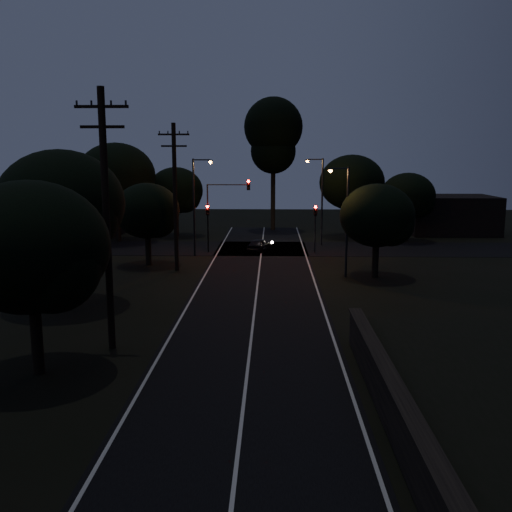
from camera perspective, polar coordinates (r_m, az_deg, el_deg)
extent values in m
cube|color=black|center=(31.63, -0.10, -5.08)|extent=(8.00, 70.00, 0.02)
cube|color=black|center=(51.20, 0.58, 0.76)|extent=(60.00, 8.00, 0.02)
cube|color=beige|center=(31.63, -0.10, -5.05)|extent=(0.12, 70.00, 0.01)
cube|color=beige|center=(31.96, -6.87, -4.97)|extent=(0.12, 70.00, 0.01)
cube|color=beige|center=(31.74, 6.70, -5.07)|extent=(0.12, 70.00, 0.01)
cube|color=black|center=(14.23, 17.66, -22.31)|extent=(0.40, 26.00, 1.50)
cube|color=black|center=(13.83, 17.84, -19.50)|extent=(0.55, 26.00, 0.10)
cylinder|color=black|center=(24.68, -14.71, 3.29)|extent=(0.30, 0.30, 11.00)
cube|color=black|center=(24.60, -15.21, 14.23)|extent=(2.20, 0.12, 0.12)
cube|color=black|center=(24.55, -15.12, 12.37)|extent=(1.80, 0.12, 0.12)
cylinder|color=black|center=(41.22, -8.08, 5.75)|extent=(0.30, 0.30, 10.50)
cube|color=black|center=(41.14, -8.24, 11.94)|extent=(2.20, 0.12, 0.12)
cube|color=black|center=(41.12, -8.21, 10.83)|extent=(1.80, 0.12, 0.12)
cylinder|color=black|center=(23.42, -21.07, -7.76)|extent=(0.44, 0.44, 2.74)
ellipsoid|color=black|center=(22.63, -21.63, 0.85)|extent=(5.82, 5.82, 4.94)
sphere|color=black|center=(21.81, -19.67, -0.90)|extent=(3.49, 3.49, 3.49)
cylinder|color=black|center=(33.27, -18.50, -2.08)|extent=(0.44, 0.44, 3.15)
ellipsoid|color=black|center=(32.69, -18.91, 5.02)|extent=(6.81, 6.81, 5.78)
sphere|color=black|center=(31.72, -17.24, 3.73)|extent=(4.08, 4.08, 4.08)
cylinder|color=black|center=(44.13, -10.72, 0.59)|extent=(0.44, 0.44, 2.31)
ellipsoid|color=black|center=(43.75, -10.85, 4.47)|extent=(4.92, 4.92, 4.18)
sphere|color=black|center=(43.14, -9.85, 3.77)|extent=(2.95, 2.95, 2.95)
cylinder|color=black|center=(59.77, -7.95, 3.26)|extent=(0.44, 0.44, 2.61)
ellipsoid|color=black|center=(59.47, -8.02, 6.51)|extent=(5.59, 5.59, 4.75)
sphere|color=black|center=(58.80, -7.16, 5.95)|extent=(3.36, 3.36, 3.36)
cylinder|color=black|center=(56.90, -13.60, 3.20)|extent=(0.44, 0.44, 3.53)
ellipsoid|color=black|center=(56.57, -13.79, 7.78)|extent=(7.43, 7.43, 6.31)
sphere|color=black|center=(55.55, -12.66, 7.02)|extent=(4.46, 4.46, 4.46)
cylinder|color=black|center=(59.46, 9.45, 3.40)|extent=(0.44, 0.44, 3.07)
ellipsoid|color=black|center=(59.14, 9.56, 7.26)|extent=(6.60, 6.60, 5.61)
sphere|color=black|center=(58.69, 10.75, 6.56)|extent=(3.96, 3.96, 3.96)
cylinder|color=black|center=(57.47, 14.79, 2.67)|extent=(0.44, 0.44, 2.45)
ellipsoid|color=black|center=(57.17, 14.93, 5.84)|extent=(5.22, 5.22, 4.44)
sphere|color=black|center=(56.92, 15.93, 5.24)|extent=(3.13, 3.13, 3.13)
cylinder|color=black|center=(39.80, 11.85, -0.41)|extent=(0.44, 0.44, 2.38)
ellipsoid|color=black|center=(39.37, 12.01, 4.00)|extent=(5.04, 5.04, 4.29)
sphere|color=black|center=(39.10, 13.38, 3.16)|extent=(3.02, 3.02, 3.02)
cylinder|color=black|center=(63.67, 1.71, 6.19)|extent=(0.50, 0.50, 7.99)
sphere|color=black|center=(63.60, 1.75, 12.80)|extent=(6.39, 6.39, 6.39)
sphere|color=black|center=(63.52, 1.74, 10.44)|extent=(4.94, 4.94, 4.94)
cube|color=black|center=(64.33, -17.40, 4.17)|extent=(10.00, 8.00, 4.40)
cube|color=black|center=(64.71, 18.82, 3.95)|extent=(9.00, 7.00, 4.00)
cylinder|color=black|center=(49.29, -4.82, 2.24)|extent=(0.12, 0.12, 3.20)
cube|color=black|center=(49.05, -4.85, 4.61)|extent=(0.28, 0.22, 0.90)
sphere|color=#FF0705|center=(48.90, -4.88, 4.94)|extent=(0.22, 0.22, 0.22)
cylinder|color=black|center=(49.11, 5.92, 2.19)|extent=(0.12, 0.12, 3.20)
cube|color=black|center=(48.88, 5.96, 4.57)|extent=(0.28, 0.22, 0.90)
sphere|color=#FF0705|center=(48.72, 5.98, 4.91)|extent=(0.22, 0.22, 0.22)
cylinder|color=black|center=(49.18, -4.83, 3.27)|extent=(0.12, 0.12, 5.00)
cube|color=black|center=(48.63, -0.76, 7.14)|extent=(0.28, 0.22, 0.90)
sphere|color=#FF0705|center=(48.48, -0.77, 7.48)|extent=(0.22, 0.22, 0.22)
cube|color=black|center=(48.73, -2.83, 7.13)|extent=(3.50, 0.08, 0.08)
cylinder|color=black|center=(47.16, -6.22, 4.80)|extent=(0.16, 0.16, 8.00)
cube|color=black|center=(46.88, -5.46, 9.55)|extent=(1.40, 0.10, 0.10)
cube|color=black|center=(46.80, -4.59, 9.50)|extent=(0.35, 0.22, 0.12)
sphere|color=orange|center=(46.80, -4.59, 9.38)|extent=(0.26, 0.26, 0.26)
cylinder|color=black|center=(52.89, 6.62, 5.35)|extent=(0.16, 0.16, 8.00)
cube|color=black|center=(52.67, 5.94, 9.59)|extent=(1.40, 0.10, 0.10)
cube|color=black|center=(52.62, 5.17, 9.55)|extent=(0.35, 0.22, 0.12)
sphere|color=orange|center=(52.62, 5.17, 9.44)|extent=(0.26, 0.26, 0.26)
cylinder|color=black|center=(39.11, 9.09, 3.29)|extent=(0.16, 0.16, 7.50)
cube|color=black|center=(38.79, 8.35, 8.66)|extent=(1.20, 0.10, 0.10)
cube|color=black|center=(38.73, 7.46, 8.61)|extent=(0.35, 0.22, 0.12)
sphere|color=orange|center=(38.73, 7.46, 8.46)|extent=(0.26, 0.26, 0.26)
imported|color=black|center=(49.75, 0.37, 1.14)|extent=(2.39, 3.56, 1.13)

